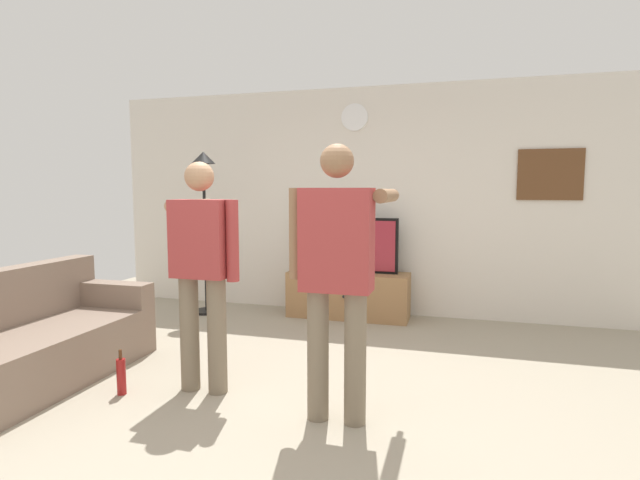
# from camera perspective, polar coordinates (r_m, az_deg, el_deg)

# --- Properties ---
(ground_plane) EXTENTS (8.40, 8.40, 0.00)m
(ground_plane) POSITION_cam_1_polar(r_m,az_deg,el_deg) (3.48, -5.36, -19.47)
(ground_plane) COLOR #9E937F
(back_wall) EXTENTS (6.40, 0.10, 2.70)m
(back_wall) POSITION_cam_1_polar(r_m,az_deg,el_deg) (6.00, 4.85, 4.47)
(back_wall) COLOR silver
(back_wall) RESTS_ON ground_plane
(tv_stand) EXTENTS (1.41, 0.46, 0.53)m
(tv_stand) POSITION_cam_1_polar(r_m,az_deg,el_deg) (5.80, 3.29, -6.37)
(tv_stand) COLOR #997047
(tv_stand) RESTS_ON ground_plane
(television) EXTENTS (1.14, 0.07, 0.64)m
(television) POSITION_cam_1_polar(r_m,az_deg,el_deg) (5.75, 3.43, -0.57)
(television) COLOR black
(television) RESTS_ON tv_stand
(wall_clock) EXTENTS (0.32, 0.03, 0.32)m
(wall_clock) POSITION_cam_1_polar(r_m,az_deg,el_deg) (6.01, 4.04, 14.00)
(wall_clock) COLOR white
(framed_picture) EXTENTS (0.66, 0.04, 0.55)m
(framed_picture) POSITION_cam_1_polar(r_m,az_deg,el_deg) (5.90, 25.11, 6.88)
(framed_picture) COLOR brown
(floor_lamp) EXTENTS (0.32, 0.32, 1.94)m
(floor_lamp) POSITION_cam_1_polar(r_m,az_deg,el_deg) (6.04, -13.27, 4.70)
(floor_lamp) COLOR black
(floor_lamp) RESTS_ON ground_plane
(person_standing_nearer_lamp) EXTENTS (0.59, 0.78, 1.69)m
(person_standing_nearer_lamp) POSITION_cam_1_polar(r_m,az_deg,el_deg) (3.69, -13.48, -2.61)
(person_standing_nearer_lamp) COLOR #7A6B56
(person_standing_nearer_lamp) RESTS_ON ground_plane
(person_standing_nearer_couch) EXTENTS (0.63, 0.78, 1.77)m
(person_standing_nearer_couch) POSITION_cam_1_polar(r_m,az_deg,el_deg) (3.10, 2.01, -3.00)
(person_standing_nearer_couch) COLOR #7A6B56
(person_standing_nearer_couch) RESTS_ON ground_plane
(side_couch) EXTENTS (0.87, 1.86, 0.87)m
(side_couch) POSITION_cam_1_polar(r_m,az_deg,el_deg) (4.48, -30.56, -10.15)
(side_couch) COLOR #7F6B5B
(side_couch) RESTS_ON ground_plane
(beverage_bottle) EXTENTS (0.07, 0.07, 0.33)m
(beverage_bottle) POSITION_cam_1_polar(r_m,az_deg,el_deg) (3.99, -22.03, -14.39)
(beverage_bottle) COLOR maroon
(beverage_bottle) RESTS_ON ground_plane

